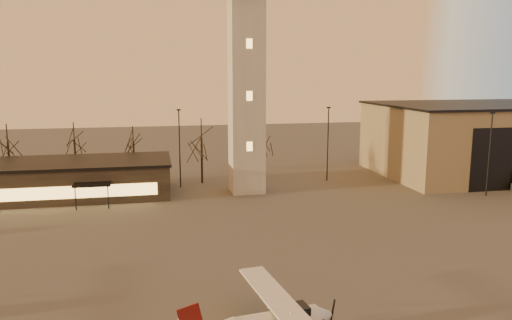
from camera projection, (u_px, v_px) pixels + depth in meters
The scene contains 6 objects.
ground at pixel (328, 294), 33.60m from camera, with size 220.00×220.00×0.00m, color #484442.
control_tower at pixel (246, 59), 59.69m from camera, with size 6.80×6.80×32.60m.
hangar at pixel (484, 139), 72.59m from camera, with size 30.60×20.60×10.30m.
terminal at pixel (63, 179), 59.73m from camera, with size 25.40×12.20×4.30m.
light_poles at pixel (249, 148), 62.66m from camera, with size 58.50×12.25×10.14m.
tree_row at pixel (135, 138), 67.63m from camera, with size 37.20×9.20×8.80m.
Camera 1 is at (-11.08, -29.89, 14.77)m, focal length 35.00 mm.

